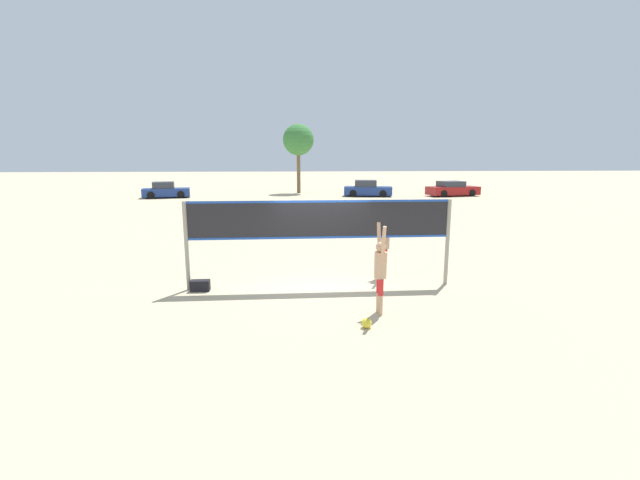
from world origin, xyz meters
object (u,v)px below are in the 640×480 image
object	(u,v)px
player_spiker	(380,267)
parked_car_near	(166,191)
parked_car_far	(367,189)
player_blocker	(385,240)
gear_bag	(200,286)
parked_car_mid	(452,189)
volleyball_net	(320,226)
tree_left_cluster	(298,140)
volleyball	(367,323)

from	to	relation	value
player_spiker	parked_car_near	distance (m)	32.77
parked_car_near	parked_car_far	xyz separation A→B (m)	(18.31, 0.10, 0.03)
player_spiker	parked_car_far	size ratio (longest dim) A/B	0.45
player_blocker	gear_bag	world-z (taller)	player_blocker
gear_bag	parked_car_near	world-z (taller)	parked_car_near
player_blocker	parked_car_mid	bearing A→B (deg)	154.80
player_spiker	parked_car_near	bearing A→B (deg)	23.19
volleyball_net	tree_left_cluster	xyz separation A→B (m)	(0.36, 32.18, 3.51)
volleyball_net	player_spiker	xyz separation A→B (m)	(1.21, -2.19, -0.62)
parked_car_far	parked_car_near	bearing A→B (deg)	-169.99
volleyball	parked_car_far	xyz separation A→B (m)	(5.86, 31.04, 0.55)
parked_car_mid	tree_left_cluster	distance (m)	15.66
player_blocker	tree_left_cluster	bearing A→B (deg)	-176.97
volleyball	parked_car_far	distance (m)	31.60
volleyball_net	player_blocker	world-z (taller)	volleyball_net
parked_car_near	parked_car_far	world-z (taller)	parked_car_far
player_spiker	gear_bag	distance (m)	5.02
parked_car_far	player_blocker	bearing A→B (deg)	-89.94
parked_car_mid	tree_left_cluster	size ratio (longest dim) A/B	0.74
player_blocker	parked_car_mid	size ratio (longest dim) A/B	0.43
parked_car_near	tree_left_cluster	bearing A→B (deg)	7.64
player_spiker	parked_car_near	world-z (taller)	player_spiker
parked_car_near	tree_left_cluster	world-z (taller)	tree_left_cluster
parked_car_far	tree_left_cluster	size ratio (longest dim) A/B	0.68
volleyball_net	parked_car_mid	size ratio (longest dim) A/B	1.45
volleyball	parked_car_near	distance (m)	33.35
player_blocker	parked_car_far	xyz separation A→B (m)	(4.61, 27.16, -0.47)
parked_car_near	tree_left_cluster	size ratio (longest dim) A/B	0.63
gear_bag	parked_car_far	distance (m)	29.84
parked_car_near	tree_left_cluster	distance (m)	13.58
volleyball	parked_car_mid	bearing A→B (deg)	65.67
player_blocker	parked_car_mid	distance (m)	29.59
player_spiker	player_blocker	xyz separation A→B (m)	(0.81, 3.06, 0.03)
volleyball_net	player_blocker	xyz separation A→B (m)	(2.01, 0.87, -0.59)
volleyball_net	parked_car_near	size ratio (longest dim) A/B	1.70
gear_bag	parked_car_near	xyz separation A→B (m)	(-8.43, 28.05, 0.48)
player_spiker	parked_car_mid	bearing A→B (deg)	-24.20
gear_bag	tree_left_cluster	distance (m)	32.90
parked_car_mid	parked_car_near	bearing A→B (deg)	168.72
volleyball	gear_bag	bearing A→B (deg)	144.31
gear_bag	parked_car_near	distance (m)	29.29
player_spiker	parked_car_mid	size ratio (longest dim) A/B	0.42
gear_bag	volleyball	bearing A→B (deg)	-35.69
player_spiker	gear_bag	size ratio (longest dim) A/B	4.17
volleyball	parked_car_mid	world-z (taller)	parked_car_mid
volleyball	parked_car_far	world-z (taller)	parked_car_far
gear_bag	parked_car_near	size ratio (longest dim) A/B	0.12
parked_car_far	tree_left_cluster	distance (m)	8.80
gear_bag	parked_car_mid	size ratio (longest dim) A/B	0.10
player_blocker	parked_car_near	world-z (taller)	player_blocker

